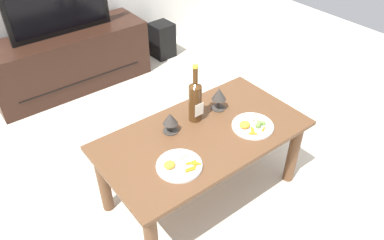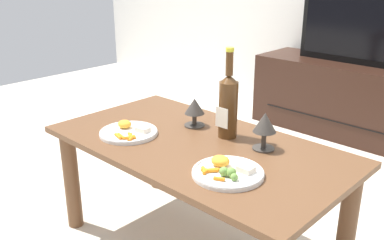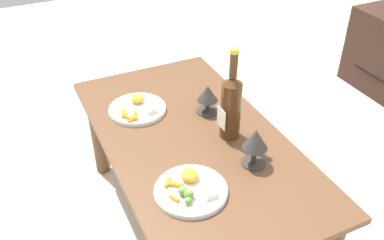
{
  "view_description": "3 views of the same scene",
  "coord_description": "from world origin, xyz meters",
  "px_view_note": "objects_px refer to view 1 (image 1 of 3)",
  "views": [
    {
      "loc": [
        -1.04,
        -1.24,
        1.85
      ],
      "look_at": [
        -0.04,
        0.05,
        0.58
      ],
      "focal_mm": 34.52,
      "sensor_mm": 36.0,
      "label": 1
    },
    {
      "loc": [
        1.07,
        -1.16,
        1.17
      ],
      "look_at": [
        -0.05,
        0.02,
        0.57
      ],
      "focal_mm": 40.48,
      "sensor_mm": 36.0,
      "label": 2
    },
    {
      "loc": [
        1.18,
        -0.56,
        1.51
      ],
      "look_at": [
        -0.04,
        0.02,
        0.55
      ],
      "focal_mm": 40.25,
      "sensor_mm": 36.0,
      "label": 3
    }
  ],
  "objects_px": {
    "dining_table": "(203,146)",
    "goblet_right": "(219,95)",
    "floor_speaker": "(162,40)",
    "wine_bottle": "(195,99)",
    "dinner_plate_left": "(179,165)",
    "tv_stand": "(70,60)",
    "dinner_plate_right": "(252,125)",
    "goblet_left": "(170,120)",
    "tv_screen": "(57,1)"
  },
  "relations": [
    {
      "from": "dinner_plate_left",
      "to": "dinner_plate_right",
      "type": "bearing_deg",
      "value": -0.08
    },
    {
      "from": "goblet_left",
      "to": "dinner_plate_right",
      "type": "height_order",
      "value": "goblet_left"
    },
    {
      "from": "dinner_plate_left",
      "to": "dining_table",
      "type": "bearing_deg",
      "value": 26.07
    },
    {
      "from": "goblet_right",
      "to": "dinner_plate_right",
      "type": "bearing_deg",
      "value": -82.38
    },
    {
      "from": "dining_table",
      "to": "goblet_left",
      "type": "relative_size",
      "value": 9.6
    },
    {
      "from": "floor_speaker",
      "to": "goblet_right",
      "type": "height_order",
      "value": "goblet_right"
    },
    {
      "from": "tv_stand",
      "to": "dinner_plate_right",
      "type": "distance_m",
      "value": 1.91
    },
    {
      "from": "tv_stand",
      "to": "wine_bottle",
      "type": "distance_m",
      "value": 1.65
    },
    {
      "from": "dining_table",
      "to": "tv_stand",
      "type": "distance_m",
      "value": 1.74
    },
    {
      "from": "goblet_left",
      "to": "wine_bottle",
      "type": "bearing_deg",
      "value": 1.27
    },
    {
      "from": "tv_stand",
      "to": "goblet_right",
      "type": "xyz_separation_m",
      "value": [
        0.34,
        -1.6,
        0.34
      ]
    },
    {
      "from": "goblet_right",
      "to": "floor_speaker",
      "type": "bearing_deg",
      "value": 68.3
    },
    {
      "from": "wine_bottle",
      "to": "dinner_plate_left",
      "type": "relative_size",
      "value": 1.53
    },
    {
      "from": "tv_screen",
      "to": "dinner_plate_right",
      "type": "distance_m",
      "value": 1.91
    },
    {
      "from": "dining_table",
      "to": "dinner_plate_right",
      "type": "xyz_separation_m",
      "value": [
        0.26,
        -0.13,
        0.11
      ]
    },
    {
      "from": "floor_speaker",
      "to": "wine_bottle",
      "type": "bearing_deg",
      "value": -120.09
    },
    {
      "from": "dining_table",
      "to": "goblet_right",
      "type": "relative_size",
      "value": 8.21
    },
    {
      "from": "dinner_plate_left",
      "to": "dinner_plate_right",
      "type": "distance_m",
      "value": 0.53
    },
    {
      "from": "tv_stand",
      "to": "floor_speaker",
      "type": "relative_size",
      "value": 3.86
    },
    {
      "from": "floor_speaker",
      "to": "goblet_right",
      "type": "relative_size",
      "value": 2.42
    },
    {
      "from": "dining_table",
      "to": "dinner_plate_right",
      "type": "height_order",
      "value": "dinner_plate_right"
    },
    {
      "from": "tv_screen",
      "to": "wine_bottle",
      "type": "bearing_deg",
      "value": -84.36
    },
    {
      "from": "dinner_plate_left",
      "to": "dinner_plate_right",
      "type": "xyz_separation_m",
      "value": [
        0.53,
        -0.0,
        0.0
      ]
    },
    {
      "from": "tv_stand",
      "to": "dinner_plate_left",
      "type": "relative_size",
      "value": 5.7
    },
    {
      "from": "goblet_right",
      "to": "dinner_plate_right",
      "type": "distance_m",
      "value": 0.28
    },
    {
      "from": "tv_screen",
      "to": "goblet_left",
      "type": "relative_size",
      "value": 6.81
    },
    {
      "from": "dinner_plate_left",
      "to": "tv_screen",
      "type": "bearing_deg",
      "value": 85.27
    },
    {
      "from": "dining_table",
      "to": "wine_bottle",
      "type": "relative_size",
      "value": 3.28
    },
    {
      "from": "dining_table",
      "to": "goblet_right",
      "type": "distance_m",
      "value": 0.32
    },
    {
      "from": "tv_screen",
      "to": "dinner_plate_left",
      "type": "bearing_deg",
      "value": -94.73
    },
    {
      "from": "tv_screen",
      "to": "dinner_plate_left",
      "type": "height_order",
      "value": "tv_screen"
    },
    {
      "from": "wine_bottle",
      "to": "floor_speaker",
      "type": "bearing_deg",
      "value": 62.82
    },
    {
      "from": "tv_screen",
      "to": "dinner_plate_left",
      "type": "xyz_separation_m",
      "value": [
        -0.15,
        -1.86,
        -0.28
      ]
    },
    {
      "from": "wine_bottle",
      "to": "dinner_plate_left",
      "type": "distance_m",
      "value": 0.43
    },
    {
      "from": "tv_stand",
      "to": "floor_speaker",
      "type": "bearing_deg",
      "value": -1.13
    },
    {
      "from": "goblet_left",
      "to": "dinner_plate_right",
      "type": "distance_m",
      "value": 0.48
    },
    {
      "from": "tv_screen",
      "to": "floor_speaker",
      "type": "bearing_deg",
      "value": -0.99
    },
    {
      "from": "goblet_right",
      "to": "dining_table",
      "type": "bearing_deg",
      "value": -150.16
    },
    {
      "from": "tv_screen",
      "to": "goblet_left",
      "type": "bearing_deg",
      "value": -90.83
    },
    {
      "from": "goblet_right",
      "to": "dinner_plate_left",
      "type": "distance_m",
      "value": 0.56
    },
    {
      "from": "dining_table",
      "to": "dinner_plate_left",
      "type": "distance_m",
      "value": 0.31
    },
    {
      "from": "wine_bottle",
      "to": "goblet_left",
      "type": "distance_m",
      "value": 0.19
    },
    {
      "from": "tv_stand",
      "to": "tv_screen",
      "type": "distance_m",
      "value": 0.53
    },
    {
      "from": "floor_speaker",
      "to": "goblet_left",
      "type": "bearing_deg",
      "value": -124.98
    },
    {
      "from": "tv_screen",
      "to": "goblet_right",
      "type": "relative_size",
      "value": 5.82
    },
    {
      "from": "tv_stand",
      "to": "wine_bottle",
      "type": "height_order",
      "value": "wine_bottle"
    },
    {
      "from": "tv_stand",
      "to": "goblet_left",
      "type": "relative_size",
      "value": 10.92
    },
    {
      "from": "wine_bottle",
      "to": "goblet_left",
      "type": "bearing_deg",
      "value": -178.73
    },
    {
      "from": "floor_speaker",
      "to": "wine_bottle",
      "type": "relative_size",
      "value": 0.97
    },
    {
      "from": "wine_bottle",
      "to": "dinner_plate_right",
      "type": "xyz_separation_m",
      "value": [
        0.22,
        -0.26,
        -0.13
      ]
    }
  ]
}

